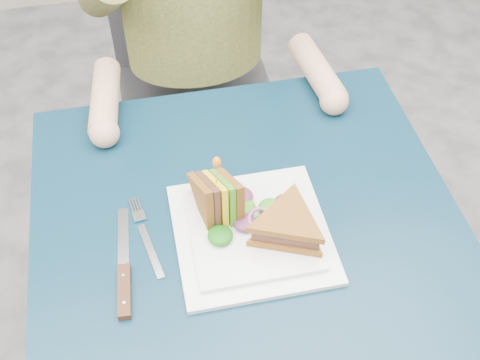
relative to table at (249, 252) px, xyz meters
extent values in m
cube|color=black|center=(0.00, 0.00, 0.06)|extent=(0.75, 0.75, 0.03)
cylinder|color=#595B5E|center=(-0.32, 0.32, -0.30)|extent=(0.04, 0.04, 0.70)
cylinder|color=#595B5E|center=(0.32, 0.32, -0.30)|extent=(0.04, 0.04, 0.70)
cube|color=#47474C|center=(0.00, 0.67, -0.20)|extent=(0.42, 0.40, 0.04)
cylinder|color=#47474C|center=(-0.18, 0.50, -0.44)|extent=(0.02, 0.02, 0.43)
cylinder|color=#47474C|center=(0.18, 0.50, -0.44)|extent=(0.02, 0.02, 0.43)
cylinder|color=#47474C|center=(-0.18, 0.84, -0.44)|extent=(0.02, 0.02, 0.43)
cylinder|color=#47474C|center=(0.18, 0.84, -0.44)|extent=(0.02, 0.02, 0.43)
cylinder|color=tan|center=(-0.23, 0.36, 0.11)|extent=(0.08, 0.20, 0.06)
sphere|color=tan|center=(-0.23, 0.26, 0.11)|extent=(0.06, 0.06, 0.06)
cylinder|color=tan|center=(0.23, 0.36, 0.11)|extent=(0.08, 0.20, 0.06)
sphere|color=tan|center=(0.23, 0.26, 0.11)|extent=(0.06, 0.06, 0.06)
cube|color=white|center=(0.00, -0.02, 0.08)|extent=(0.26, 0.26, 0.01)
cube|color=white|center=(0.00, -0.02, 0.09)|extent=(0.21, 0.21, 0.01)
cube|color=silver|center=(-0.17, -0.02, 0.08)|extent=(0.03, 0.12, 0.00)
cube|color=silver|center=(-0.19, 0.06, 0.08)|extent=(0.03, 0.03, 0.00)
cube|color=silver|center=(-0.20, 0.08, 0.08)|extent=(0.01, 0.03, 0.00)
cube|color=silver|center=(-0.19, 0.08, 0.08)|extent=(0.01, 0.03, 0.00)
cube|color=silver|center=(-0.19, 0.09, 0.08)|extent=(0.01, 0.03, 0.00)
cube|color=silver|center=(-0.18, 0.09, 0.08)|extent=(0.01, 0.03, 0.00)
cube|color=silver|center=(-0.22, 0.01, 0.08)|extent=(0.03, 0.14, 0.00)
cube|color=black|center=(-0.22, -0.09, 0.09)|extent=(0.03, 0.10, 0.01)
cylinder|color=silver|center=(-0.22, -0.07, 0.09)|extent=(0.01, 0.01, 0.00)
cylinder|color=silver|center=(-0.22, -0.12, 0.09)|extent=(0.01, 0.01, 0.00)
cylinder|color=tan|center=(-0.05, 0.03, 0.20)|extent=(0.01, 0.01, 0.06)
ellipsoid|color=orange|center=(-0.05, 0.03, 0.23)|extent=(0.01, 0.01, 0.02)
torus|color=#9E4C7A|center=(0.01, -0.01, 0.11)|extent=(0.04, 0.04, 0.02)
camera|label=1|loc=(-0.14, -0.61, 0.91)|focal=45.00mm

